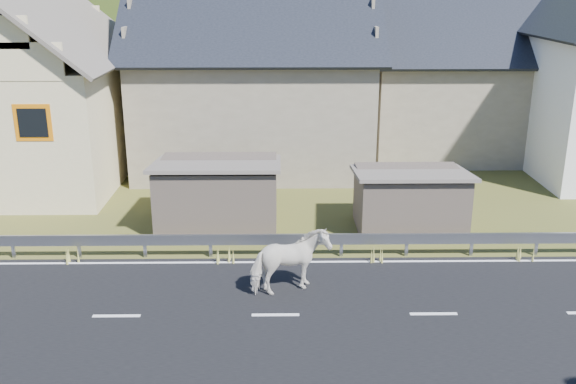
{
  "coord_description": "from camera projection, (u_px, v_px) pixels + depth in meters",
  "views": [
    {
      "loc": [
        0.12,
        -14.38,
        8.04
      ],
      "look_at": [
        0.37,
        3.73,
        2.08
      ],
      "focal_mm": 40.0,
      "sensor_mm": 36.0,
      "label": 1
    }
  ],
  "objects": [
    {
      "name": "shed_left",
      "position": [
        218.0,
        194.0,
        21.97
      ],
      "size": [
        4.3,
        3.3,
        2.4
      ],
      "primitive_type": "cube",
      "color": "brown",
      "rests_on": "ground"
    },
    {
      "name": "house_stone_b",
      "position": [
        462.0,
        64.0,
        31.1
      ],
      "size": [
        9.8,
        8.8,
        8.1
      ],
      "color": "gray",
      "rests_on": "ground"
    },
    {
      "name": "ground",
      "position": [
        276.0,
        316.0,
        16.17
      ],
      "size": [
        160.0,
        160.0,
        0.0
      ],
      "primitive_type": "plane",
      "color": "#353E13",
      "rests_on": "ground"
    },
    {
      "name": "mountain",
      "position": [
        296.0,
        79.0,
        193.44
      ],
      "size": [
        440.0,
        280.0,
        260.0
      ],
      "primitive_type": "ellipsoid",
      "color": "#203311",
      "rests_on": "ground"
    },
    {
      "name": "shed_right",
      "position": [
        410.0,
        201.0,
        21.61
      ],
      "size": [
        3.8,
        2.9,
        2.2
      ],
      "primitive_type": "cube",
      "color": "brown",
      "rests_on": "ground"
    },
    {
      "name": "road",
      "position": [
        276.0,
        316.0,
        16.16
      ],
      "size": [
        60.0,
        7.0,
        0.04
      ],
      "primitive_type": "cube",
      "color": "black",
      "rests_on": "ground"
    },
    {
      "name": "guardrail",
      "position": [
        276.0,
        240.0,
        19.49
      ],
      "size": [
        28.1,
        0.09,
        0.75
      ],
      "color": "#93969B",
      "rests_on": "ground"
    },
    {
      "name": "lane_markings",
      "position": [
        275.0,
        315.0,
        16.15
      ],
      "size": [
        60.0,
        6.6,
        0.01
      ],
      "primitive_type": "cube",
      "color": "silver",
      "rests_on": "road"
    },
    {
      "name": "house_cream",
      "position": [
        31.0,
        77.0,
        26.07
      ],
      "size": [
        7.8,
        9.8,
        8.3
      ],
      "color": "beige",
      "rests_on": "ground"
    },
    {
      "name": "horse",
      "position": [
        290.0,
        262.0,
        17.08
      ],
      "size": [
        1.71,
        2.3,
        1.77
      ],
      "primitive_type": "imported",
      "rotation": [
        0.0,
        0.0,
        1.98
      ],
      "color": "silver",
      "rests_on": "road"
    },
    {
      "name": "house_stone_a",
      "position": [
        254.0,
        61.0,
        28.95
      ],
      "size": [
        10.8,
        9.8,
        8.9
      ],
      "color": "gray",
      "rests_on": "ground"
    }
  ]
}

